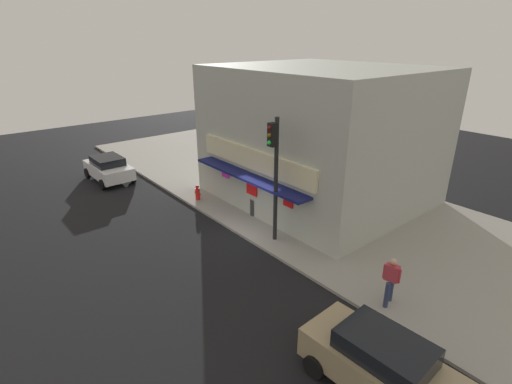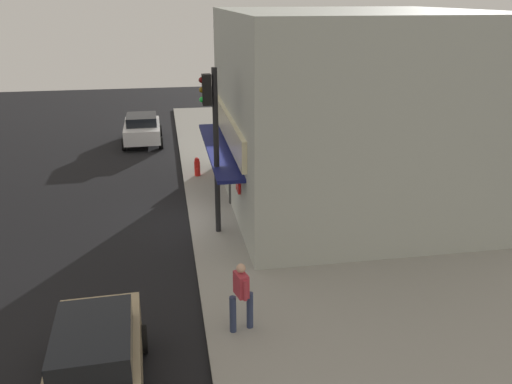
{
  "view_description": "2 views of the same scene",
  "coord_description": "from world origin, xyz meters",
  "px_view_note": "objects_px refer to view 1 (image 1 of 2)",
  "views": [
    {
      "loc": [
        12.29,
        -9.33,
        8.53
      ],
      "look_at": [
        -0.29,
        1.08,
        1.88
      ],
      "focal_mm": 26.74,
      "sensor_mm": 36.0,
      "label": 1
    },
    {
      "loc": [
        17.81,
        -0.67,
        7.7
      ],
      "look_at": [
        1.14,
        2.24,
        1.42
      ],
      "focal_mm": 37.5,
      "sensor_mm": 36.0,
      "label": 2
    }
  ],
  "objects_px": {
    "trash_can": "(255,207)",
    "pedestrian": "(391,279)",
    "parked_car_tan": "(382,365)",
    "parked_car_white": "(109,168)",
    "fire_hydrant": "(198,193)",
    "traffic_light": "(274,165)"
  },
  "relations": [
    {
      "from": "trash_can",
      "to": "pedestrian",
      "type": "relative_size",
      "value": 0.48
    },
    {
      "from": "pedestrian",
      "to": "parked_car_tan",
      "type": "xyz_separation_m",
      "value": [
        1.77,
        -3.15,
        -0.22
      ]
    },
    {
      "from": "trash_can",
      "to": "parked_car_white",
      "type": "distance_m",
      "value": 10.77
    },
    {
      "from": "fire_hydrant",
      "to": "pedestrian",
      "type": "xyz_separation_m",
      "value": [
        11.83,
        0.23,
        0.57
      ]
    },
    {
      "from": "parked_car_tan",
      "to": "trash_can",
      "type": "bearing_deg",
      "value": 157.7
    },
    {
      "from": "trash_can",
      "to": "parked_car_tan",
      "type": "relative_size",
      "value": 0.2
    },
    {
      "from": "fire_hydrant",
      "to": "parked_car_tan",
      "type": "relative_size",
      "value": 0.2
    },
    {
      "from": "fire_hydrant",
      "to": "pedestrian",
      "type": "bearing_deg",
      "value": 1.11
    },
    {
      "from": "parked_car_tan",
      "to": "parked_car_white",
      "type": "distance_m",
      "value": 20.16
    },
    {
      "from": "traffic_light",
      "to": "pedestrian",
      "type": "height_order",
      "value": "traffic_light"
    },
    {
      "from": "trash_can",
      "to": "parked_car_tan",
      "type": "distance_m",
      "value": 10.88
    },
    {
      "from": "traffic_light",
      "to": "parked_car_white",
      "type": "bearing_deg",
      "value": -167.85
    },
    {
      "from": "fire_hydrant",
      "to": "pedestrian",
      "type": "distance_m",
      "value": 11.84
    },
    {
      "from": "parked_car_tan",
      "to": "parked_car_white",
      "type": "bearing_deg",
      "value": 178.9
    },
    {
      "from": "traffic_light",
      "to": "fire_hydrant",
      "type": "bearing_deg",
      "value": -178.25
    },
    {
      "from": "traffic_light",
      "to": "trash_can",
      "type": "bearing_deg",
      "value": 157.92
    },
    {
      "from": "trash_can",
      "to": "parked_car_tan",
      "type": "xyz_separation_m",
      "value": [
        10.06,
        -4.13,
        0.34
      ]
    },
    {
      "from": "pedestrian",
      "to": "parked_car_white",
      "type": "distance_m",
      "value": 18.59
    },
    {
      "from": "parked_car_white",
      "to": "trash_can",
      "type": "bearing_deg",
      "value": 20.34
    },
    {
      "from": "trash_can",
      "to": "traffic_light",
      "type": "bearing_deg",
      "value": -22.08
    },
    {
      "from": "pedestrian",
      "to": "parked_car_tan",
      "type": "distance_m",
      "value": 3.62
    },
    {
      "from": "fire_hydrant",
      "to": "traffic_light",
      "type": "bearing_deg",
      "value": 1.75
    }
  ]
}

